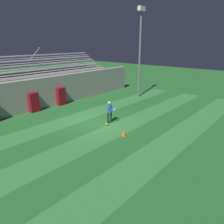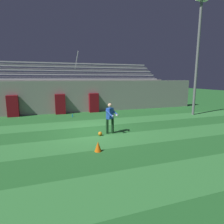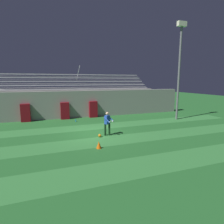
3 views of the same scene
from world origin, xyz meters
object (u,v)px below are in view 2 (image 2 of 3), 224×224
at_px(water_bottle, 72,116).
at_px(padding_pillar_gate_right, 94,103).
at_px(padding_pillar_far_left, 13,106).
at_px(soccer_ball, 100,134).
at_px(floodlight_pole, 198,43).
at_px(traffic_cone, 98,147).
at_px(padding_pillar_gate_left, 60,104).
at_px(goalkeeper, 110,116).

bearing_deg(water_bottle, padding_pillar_gate_right, 37.76).
height_order(padding_pillar_far_left, soccer_ball, padding_pillar_far_left).
height_order(padding_pillar_gate_right, padding_pillar_far_left, same).
relative_size(floodlight_pole, soccer_ball, 42.06).
bearing_deg(traffic_cone, water_bottle, 91.05).
xyz_separation_m(padding_pillar_gate_left, traffic_cone, (0.93, -9.13, -0.64)).
relative_size(padding_pillar_gate_right, water_bottle, 7.07).
xyz_separation_m(floodlight_pole, soccer_ball, (-8.93, -3.19, -5.63)).
xyz_separation_m(padding_pillar_gate_left, goalkeeper, (2.23, -6.80, 0.11)).
xyz_separation_m(padding_pillar_far_left, soccer_ball, (5.19, -7.06, -0.74)).
height_order(traffic_cone, water_bottle, traffic_cone).
bearing_deg(padding_pillar_far_left, padding_pillar_gate_left, 0.00).
bearing_deg(padding_pillar_gate_left, traffic_cone, -84.17).
xyz_separation_m(padding_pillar_far_left, floodlight_pole, (14.12, -3.87, 4.89)).
height_order(goalkeeper, water_bottle, goalkeeper).
bearing_deg(floodlight_pole, traffic_cone, -151.26).
distance_m(padding_pillar_gate_left, goalkeeper, 7.16).
bearing_deg(padding_pillar_gate_right, water_bottle, -142.24).
bearing_deg(padding_pillar_gate_right, padding_pillar_far_left, 180.00).
bearing_deg(soccer_ball, padding_pillar_gate_left, 102.62).
relative_size(padding_pillar_gate_left, padding_pillar_gate_right, 1.00).
bearing_deg(padding_pillar_gate_left, goalkeeper, -71.89).
xyz_separation_m(padding_pillar_gate_left, water_bottle, (0.80, -1.64, -0.73)).
xyz_separation_m(padding_pillar_gate_right, goalkeeper, (-0.69, -6.80, 0.11)).
bearing_deg(soccer_ball, floodlight_pole, 19.66).
distance_m(padding_pillar_far_left, soccer_ball, 8.80).
bearing_deg(padding_pillar_far_left, floodlight_pole, -15.33).
xyz_separation_m(padding_pillar_gate_left, padding_pillar_far_left, (-3.61, 0.00, 0.00)).
bearing_deg(padding_pillar_far_left, soccer_ball, -53.67).
distance_m(padding_pillar_far_left, goalkeeper, 8.97).
bearing_deg(traffic_cone, goalkeeper, 60.87).
bearing_deg(water_bottle, floodlight_pole, -12.93).
distance_m(padding_pillar_gate_right, goalkeeper, 6.84).
distance_m(soccer_ball, water_bottle, 5.48).
distance_m(soccer_ball, traffic_cone, 2.16).
bearing_deg(floodlight_pole, soccer_ball, -160.34).
xyz_separation_m(padding_pillar_gate_right, padding_pillar_far_left, (-6.53, 0.00, 0.00)).
xyz_separation_m(padding_pillar_gate_right, soccer_ball, (-1.33, -7.06, -0.74)).
bearing_deg(soccer_ball, goalkeeper, 21.82).
distance_m(goalkeeper, traffic_cone, 2.76).
height_order(padding_pillar_far_left, goalkeeper, padding_pillar_far_left).
xyz_separation_m(padding_pillar_gate_right, floodlight_pole, (7.60, -3.87, 4.89)).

